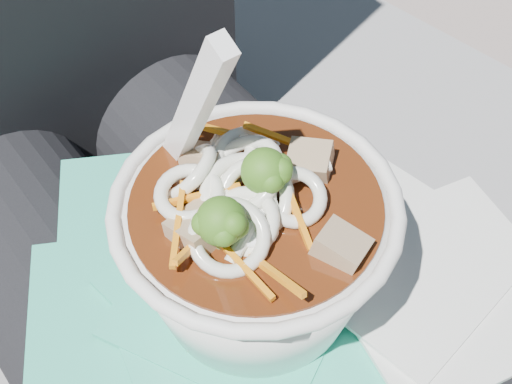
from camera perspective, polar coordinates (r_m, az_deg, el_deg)
stone_ledge at (r=0.90m, az=-6.99°, el=-13.93°), size 1.06×0.63×0.47m
lap at (r=0.57m, az=-1.65°, el=-11.15°), size 0.32×0.48×0.15m
person_body at (r=0.59m, az=-6.98°, el=-3.86°), size 0.34×0.94×1.02m
plastic_bag at (r=0.47m, az=-1.22°, el=-10.46°), size 0.33×0.39×0.02m
napkins at (r=0.49m, az=13.57°, el=-6.50°), size 0.17×0.19×0.01m
udon_bowl at (r=0.43m, az=-0.12°, el=-3.86°), size 0.17×0.17×0.21m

